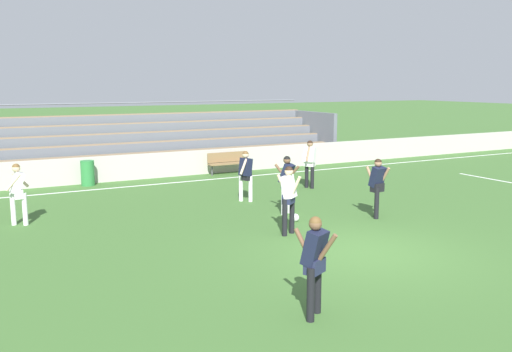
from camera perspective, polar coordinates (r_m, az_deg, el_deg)
ground_plane at (r=12.84m, az=11.28°, el=-7.61°), size 160.00×160.00×0.00m
field_line_sideline at (r=21.60m, az=-6.32°, el=-0.49°), size 44.00×0.12×0.01m
field_line_penalty_mark at (r=23.33m, az=24.17°, el=-0.53°), size 0.12×4.40×0.01m
sideline_wall at (r=22.80m, az=-7.65°, el=1.27°), size 48.00×0.16×0.99m
bleacher_stand at (r=25.65m, az=-10.13°, el=3.71°), size 17.19×4.10×2.82m
bench_centre_sideline at (r=23.07m, az=-2.83°, el=1.56°), size 1.80×0.40×0.90m
trash_bin at (r=21.36m, az=-16.84°, el=0.29°), size 0.49×0.49×0.92m
player_dark_on_ball at (r=15.94m, az=3.17°, el=-0.36°), size 0.54×0.74×1.69m
player_white_dropping_back at (r=13.77m, az=3.35°, el=-1.85°), size 0.50×0.65×1.72m
player_white_wide_right at (r=19.95m, az=5.52°, el=1.67°), size 0.58×0.51×1.72m
player_dark_pressing_high at (r=15.84m, az=12.31°, el=-0.68°), size 0.46×0.55×1.67m
player_dark_trailing_run at (r=17.63m, az=-1.07°, el=0.44°), size 0.61×0.45×1.62m
player_white_overlapping at (r=15.96m, az=-23.21°, el=-1.21°), size 0.62×0.45×1.66m
player_dark_deep_cover at (r=9.00m, az=6.03°, el=-8.32°), size 0.49×0.71×1.67m
soccer_ball at (r=15.26m, az=4.02°, el=-4.27°), size 0.22×0.22×0.22m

